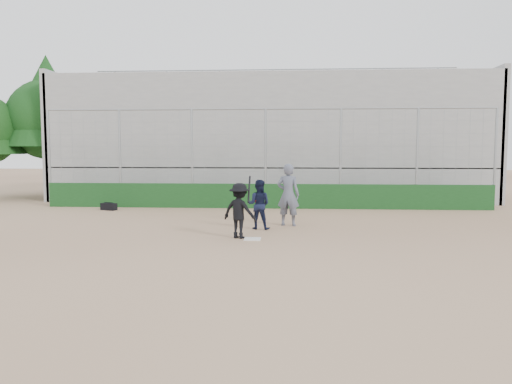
# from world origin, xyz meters

# --- Properties ---
(ground) EXTENTS (90.00, 90.00, 0.00)m
(ground) POSITION_xyz_m (0.00, 0.00, 0.00)
(ground) COLOR #836247
(ground) RESTS_ON ground
(home_plate) EXTENTS (0.44, 0.44, 0.02)m
(home_plate) POSITION_xyz_m (0.00, 0.00, 0.01)
(home_plate) COLOR white
(home_plate) RESTS_ON ground
(backstop) EXTENTS (18.10, 0.25, 4.04)m
(backstop) POSITION_xyz_m (0.00, 7.00, 0.96)
(backstop) COLOR #123B16
(backstop) RESTS_ON ground
(bleachers) EXTENTS (20.25, 6.70, 6.98)m
(bleachers) POSITION_xyz_m (0.00, 11.95, 2.92)
(bleachers) COLOR gray
(bleachers) RESTS_ON ground
(tree_left) EXTENTS (4.48, 4.48, 7.00)m
(tree_left) POSITION_xyz_m (-11.00, 11.00, 4.39)
(tree_left) COLOR #3A2515
(tree_left) RESTS_ON ground
(batter_at_plate) EXTENTS (1.11, 0.90, 1.68)m
(batter_at_plate) POSITION_xyz_m (-0.36, 0.18, 0.75)
(batter_at_plate) COLOR black
(batter_at_plate) RESTS_ON ground
(catcher_crouched) EXTENTS (0.85, 0.74, 1.03)m
(catcher_crouched) POSITION_xyz_m (0.06, 1.69, 0.51)
(catcher_crouched) COLOR black
(catcher_crouched) RESTS_ON ground
(umpire) EXTENTS (0.81, 0.63, 1.76)m
(umpire) POSITION_xyz_m (0.94, 2.45, 0.88)
(umpire) COLOR #555B6C
(umpire) RESTS_ON ground
(equipment_bag) EXTENTS (0.70, 0.49, 0.31)m
(equipment_bag) POSITION_xyz_m (-6.13, 5.95, 0.14)
(equipment_bag) COLOR black
(equipment_bag) RESTS_ON ground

